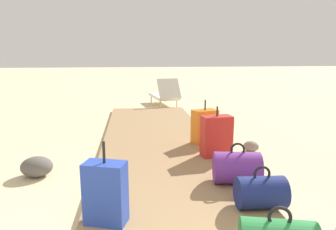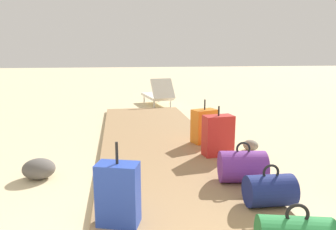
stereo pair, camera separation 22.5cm
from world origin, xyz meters
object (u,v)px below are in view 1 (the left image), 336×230
Objects in this scene: suitcase_blue at (106,193)px; duffel_bag_purple at (237,168)px; suitcase_red at (216,136)px; lounge_chair at (165,94)px; duffel_bag_navy at (261,192)px; suitcase_orange at (205,126)px.

duffel_bag_purple is (1.39, 0.68, -0.09)m from suitcase_blue.
lounge_chair is at bearing 92.59° from suitcase_red.
duffel_bag_navy is (0.01, -1.53, -0.13)m from suitcase_red.
suitcase_blue is 1.55m from duffel_bag_purple.
suitcase_red is 1.27× the size of duffel_bag_purple.
duffel_bag_navy is 6.37m from lounge_chair.
suitcase_blue is at bearing -130.93° from suitcase_red.
suitcase_red reaches higher than duffel_bag_navy.
duffel_bag_navy is at bearing -89.34° from suitcase_orange.
suitcase_blue is 0.46× the size of lounge_chair.
duffel_bag_purple is (-0.01, -1.62, -0.09)m from suitcase_orange.
lounge_chair reaches higher than duffel_bag_navy.
lounge_chair is (-0.22, 4.83, -0.04)m from suitcase_red.
lounge_chair reaches higher than suitcase_red.
suitcase_red is 0.96m from duffel_bag_purple.
suitcase_orange is 4.17m from lounge_chair.
lounge_chair is (-0.23, 6.36, 0.09)m from duffel_bag_navy.
duffel_bag_navy is at bearing -89.51° from suitcase_red.
suitcase_blue is at bearing -121.42° from suitcase_orange.
suitcase_red is at bearing 90.49° from duffel_bag_navy.
suitcase_orange is (1.40, 2.30, 0.00)m from suitcase_blue.
duffel_bag_purple is at bearing 25.99° from suitcase_blue.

